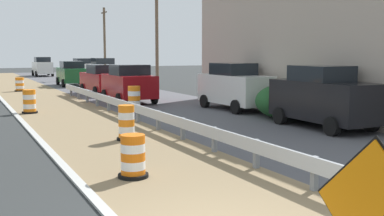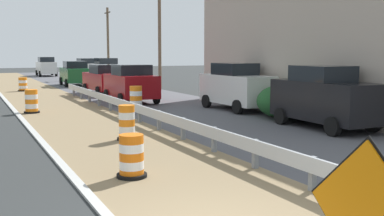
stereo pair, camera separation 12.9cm
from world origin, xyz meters
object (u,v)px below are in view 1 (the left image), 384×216
at_px(traffic_barrel_farther, 20,85).
at_px(car_distant_b, 129,83).
at_px(car_lead_far_lane, 42,67).
at_px(utility_pole_near, 337,20).
at_px(traffic_barrel_mid, 134,99).
at_px(car_mid_far_lane, 235,87).
at_px(car_trailing_near_lane, 323,97).
at_px(car_distant_a, 83,68).
at_px(car_distant_c, 103,70).
at_px(car_trailing_far_lane, 72,73).
at_px(car_lead_near_lane, 102,79).
at_px(utility_pole_far, 105,42).
at_px(traffic_barrel_close, 126,124).
at_px(traffic_barrel_far, 29,103).
at_px(utility_pole_mid, 157,36).
at_px(traffic_barrel_nearest, 133,158).

bearing_deg(traffic_barrel_farther, car_distant_b, -66.30).
distance_m(car_lead_far_lane, utility_pole_near, 42.17).
relative_size(traffic_barrel_mid, car_mid_far_lane, 0.27).
distance_m(car_trailing_near_lane, car_distant_a, 38.16).
relative_size(car_mid_far_lane, car_distant_c, 0.97).
bearing_deg(car_trailing_far_lane, car_lead_near_lane, -177.05).
relative_size(car_lead_far_lane, utility_pole_far, 0.62).
height_order(traffic_barrel_farther, car_distant_a, car_distant_a).
xyz_separation_m(car_trailing_near_lane, car_distant_c, (0.23, 29.69, -0.04)).
height_order(car_distant_b, utility_pole_near, utility_pole_near).
distance_m(traffic_barrel_close, car_trailing_near_lane, 7.24).
bearing_deg(car_trailing_far_lane, car_distant_a, -15.01).
height_order(traffic_barrel_close, utility_pole_far, utility_pole_far).
bearing_deg(car_distant_b, car_distant_a, -7.94).
distance_m(car_distant_a, utility_pole_near, 37.27).
height_order(traffic_barrel_close, car_lead_near_lane, car_lead_near_lane).
relative_size(traffic_barrel_far, car_trailing_far_lane, 0.24).
xyz_separation_m(car_lead_near_lane, car_distant_a, (3.77, 21.17, 0.06)).
distance_m(car_mid_far_lane, utility_pole_far, 28.53).
height_order(traffic_barrel_far, car_distant_a, car_distant_a).
distance_m(car_lead_far_lane, car_distant_a, 5.86).
xyz_separation_m(traffic_barrel_far, car_distant_c, (9.23, 20.64, 0.61)).
bearing_deg(traffic_barrel_close, utility_pole_mid, 65.14).
distance_m(car_trailing_near_lane, car_distant_c, 29.69).
bearing_deg(traffic_barrel_far, traffic_barrel_farther, 85.48).
bearing_deg(utility_pole_far, traffic_barrel_close, -104.90).
bearing_deg(car_trailing_far_lane, car_lead_far_lane, 1.18).
distance_m(traffic_barrel_mid, car_distant_c, 22.07).
distance_m(car_mid_far_lane, car_distant_c, 23.59).
distance_m(traffic_barrel_farther, car_mid_far_lane, 17.63).
bearing_deg(traffic_barrel_farther, car_distant_a, 62.95).
distance_m(traffic_barrel_close, car_trailing_far_lane, 25.12).
distance_m(car_lead_near_lane, car_mid_far_lane, 11.40).
xyz_separation_m(traffic_barrel_nearest, utility_pole_near, (9.92, 4.44, 3.54)).
bearing_deg(car_trailing_far_lane, utility_pole_mid, -139.93).
xyz_separation_m(traffic_barrel_mid, car_lead_near_lane, (0.95, 8.88, 0.45)).
distance_m(car_lead_near_lane, utility_pole_far, 18.44).
relative_size(car_trailing_near_lane, car_mid_far_lane, 1.01).
distance_m(car_lead_far_lane, car_distant_c, 13.57).
xyz_separation_m(car_lead_near_lane, car_trailing_near_lane, (3.41, -16.98, 0.16)).
bearing_deg(car_distant_a, utility_pole_far, 19.89).
bearing_deg(traffic_barrel_nearest, car_distant_b, 71.57).
relative_size(traffic_barrel_close, traffic_barrel_farther, 1.15).
height_order(car_trailing_near_lane, car_mid_far_lane, car_trailing_near_lane).
bearing_deg(traffic_barrel_far, utility_pole_mid, 44.78).
bearing_deg(car_trailing_near_lane, traffic_barrel_nearest, -67.48).
xyz_separation_m(traffic_barrel_far, utility_pole_far, (10.77, 25.40, 3.28)).
xyz_separation_m(car_lead_far_lane, car_mid_far_lane, (3.17, -36.72, 0.03)).
xyz_separation_m(traffic_barrel_close, car_lead_near_lane, (3.74, 16.09, 0.47)).
bearing_deg(car_trailing_far_lane, car_distant_c, -41.11).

